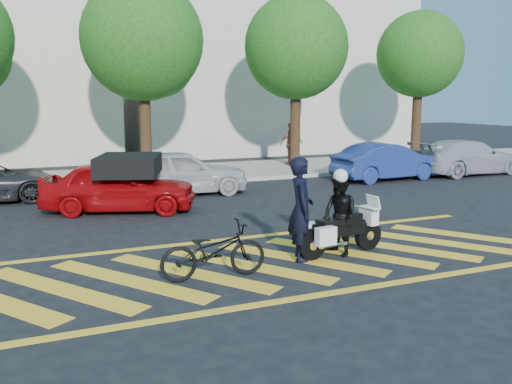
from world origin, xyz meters
name	(u,v)px	position (x,y,z in m)	size (l,w,h in m)	color
ground	(276,261)	(0.00, 0.00, 0.00)	(90.00, 90.00, 0.00)	black
sidewalk	(147,176)	(0.00, 12.00, 0.07)	(60.00, 5.00, 0.15)	#9E998E
crosswalk	(274,262)	(-0.04, 0.00, 0.00)	(12.33, 4.00, 0.01)	yellow
building_right	(264,56)	(9.00, 21.00, 5.50)	(16.00, 8.00, 11.00)	beige
tree_center	(146,44)	(0.13, 12.06, 5.10)	(4.60, 4.60, 7.56)	black
tree_right	(298,51)	(6.63, 12.06, 5.05)	(4.40, 4.40, 7.41)	black
tree_far_right	(421,58)	(13.13, 12.06, 4.94)	(4.00, 4.00, 7.10)	black
officer_bike	(301,209)	(0.50, -0.06, 1.00)	(0.73, 0.48, 2.01)	black
bicycle	(213,251)	(-1.41, -0.46, 0.49)	(0.65, 1.87, 0.98)	black
police_motorcycle	(340,231)	(1.36, -0.08, 0.49)	(2.05, 0.73, 0.91)	black
officer_moto	(339,216)	(1.35, -0.08, 0.80)	(0.78, 0.61, 1.60)	black
red_convertible	(119,186)	(-2.02, 5.87, 0.71)	(1.67, 4.15, 1.41)	#9F070A
parked_mid_right	(180,172)	(0.22, 7.80, 0.74)	(1.74, 4.32, 1.47)	#B3B4B8
parked_right	(387,162)	(8.28, 7.80, 0.71)	(1.49, 4.28, 1.41)	navy
parked_far_right	(467,157)	(12.23, 7.80, 0.71)	(1.99, 4.90, 1.42)	#A1A2A8
pedestrian_right	(292,144)	(6.55, 12.42, 1.09)	(1.10, 0.46, 1.88)	#A05948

